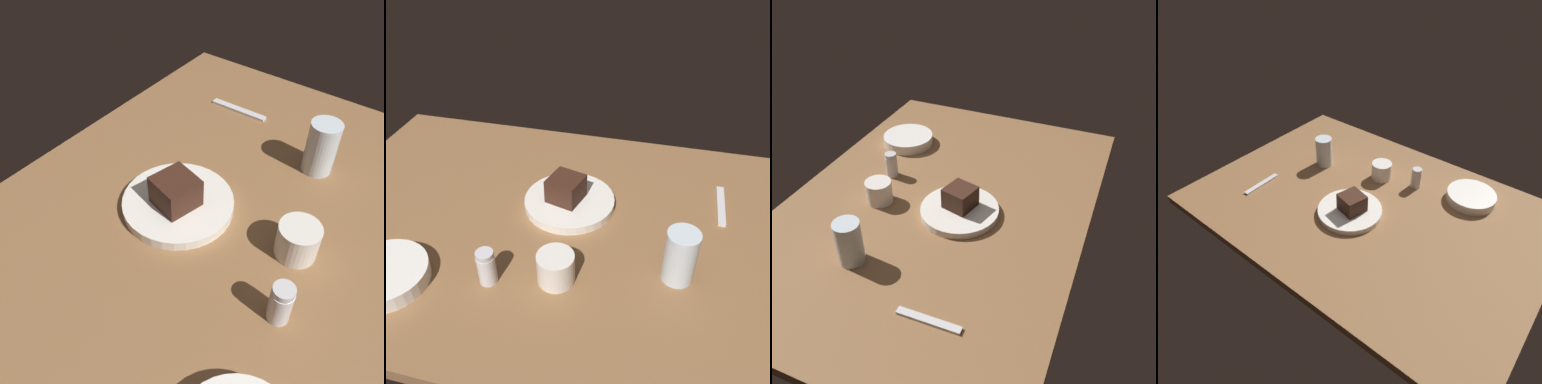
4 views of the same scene
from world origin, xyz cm
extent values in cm
cube|color=brown|center=(0.00, 0.00, 1.50)|extent=(120.00, 84.00, 3.00)
cylinder|color=white|center=(-2.40, -7.50, 4.03)|extent=(21.98, 21.98, 2.07)
cube|color=#381E14|center=(-1.56, -7.34, 8.09)|extent=(9.27, 9.24, 6.04)
cylinder|color=silver|center=(7.18, 19.76, 6.35)|extent=(3.71, 3.71, 6.69)
cylinder|color=silver|center=(7.18, 19.76, 10.29)|extent=(3.53, 3.53, 1.20)
cylinder|color=silver|center=(-29.44, 9.60, 8.90)|extent=(6.54, 6.54, 11.80)
cylinder|color=white|center=(26.90, 24.77, 4.71)|extent=(17.03, 17.03, 3.42)
cylinder|color=silver|center=(-5.94, 16.23, 6.34)|extent=(7.58, 7.58, 6.69)
cube|color=silver|center=(-38.59, -15.89, 3.35)|extent=(2.08, 15.03, 0.70)
camera|label=1|loc=(41.98, 28.76, 63.31)|focal=39.02mm
camera|label=2|loc=(-24.34, 71.46, 69.56)|focal=40.01mm
camera|label=3|loc=(-89.56, -45.54, 79.74)|focal=40.63mm
camera|label=4|loc=(55.94, -79.69, 85.72)|focal=33.81mm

